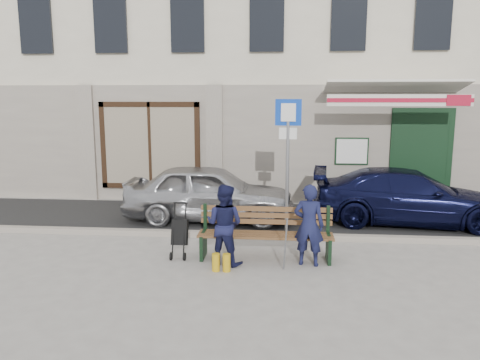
# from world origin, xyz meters

# --- Properties ---
(ground) EXTENTS (80.00, 80.00, 0.00)m
(ground) POSITION_xyz_m (0.00, 0.00, 0.00)
(ground) COLOR #9E9991
(ground) RESTS_ON ground
(asphalt_lane) EXTENTS (60.00, 3.20, 0.01)m
(asphalt_lane) POSITION_xyz_m (0.00, 3.10, 0.01)
(asphalt_lane) COLOR #282828
(asphalt_lane) RESTS_ON ground
(curb) EXTENTS (60.00, 0.18, 0.12)m
(curb) POSITION_xyz_m (0.00, 1.50, 0.06)
(curb) COLOR #9E9384
(curb) RESTS_ON ground
(building) EXTENTS (20.00, 8.27, 10.00)m
(building) POSITION_xyz_m (0.01, 8.45, 4.97)
(building) COLOR beige
(building) RESTS_ON ground
(car_silver) EXTENTS (3.96, 1.64, 1.34)m
(car_silver) POSITION_xyz_m (-1.24, 2.84, 0.67)
(car_silver) COLOR #AFB0B4
(car_silver) RESTS_ON ground
(car_navy) EXTENTS (4.46, 2.15, 1.25)m
(car_navy) POSITION_xyz_m (3.35, 3.00, 0.63)
(car_navy) COLOR black
(car_navy) RESTS_ON ground
(parking_sign) EXTENTS (0.53, 0.09, 2.83)m
(parking_sign) POSITION_xyz_m (0.56, 1.69, 1.92)
(parking_sign) COLOR gray
(parking_sign) RESTS_ON ground
(bench) EXTENTS (2.40, 1.17, 0.98)m
(bench) POSITION_xyz_m (0.13, 0.27, 0.46)
(bench) COLOR brown
(bench) RESTS_ON ground
(man) EXTENTS (0.57, 0.42, 1.42)m
(man) POSITION_xyz_m (0.92, 0.04, 0.71)
(man) COLOR #16193C
(man) RESTS_ON ground
(woman) EXTENTS (0.82, 0.73, 1.41)m
(woman) POSITION_xyz_m (-0.53, -0.02, 0.70)
(woman) COLOR #15173B
(woman) RESTS_ON ground
(stroller) EXTENTS (0.29, 0.41, 0.99)m
(stroller) POSITION_xyz_m (-1.38, 0.25, 0.44)
(stroller) COLOR black
(stroller) RESTS_ON ground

